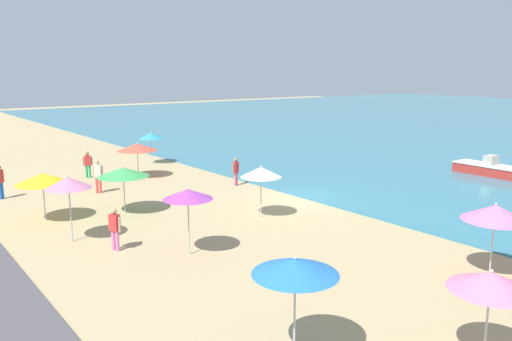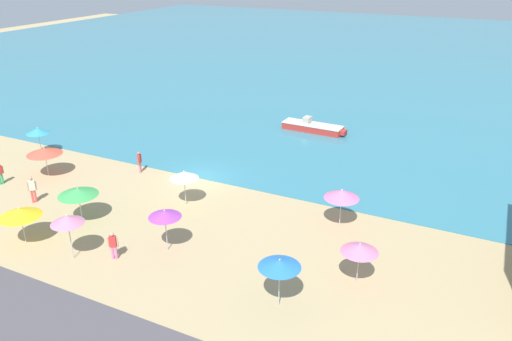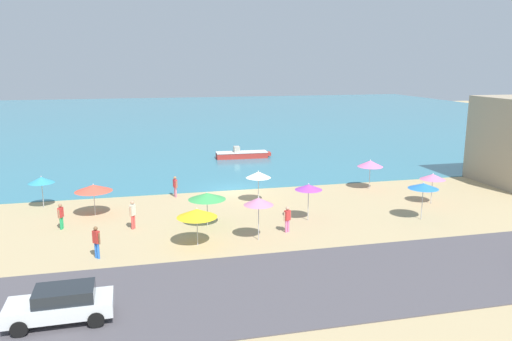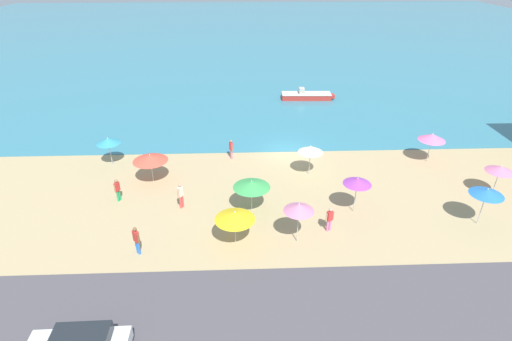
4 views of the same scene
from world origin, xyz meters
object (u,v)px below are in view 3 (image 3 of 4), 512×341
(bather_4, at_px, (175,186))
(beach_umbrella_0, at_px, (309,187))
(bather_3, at_px, (287,218))
(skiff_nearshore, at_px, (242,154))
(beach_umbrella_9, at_px, (197,213))
(bather_2, at_px, (61,215))
(beach_umbrella_6, at_px, (433,177))
(beach_umbrella_8, at_px, (423,186))
(beach_umbrella_5, at_px, (41,180))
(bather_1, at_px, (133,213))
(beach_umbrella_2, at_px, (207,196))
(bather_0, at_px, (96,240))
(beach_umbrella_1, at_px, (93,188))
(parked_car_1, at_px, (61,304))
(beach_umbrella_4, at_px, (259,201))
(beach_umbrella_3, at_px, (370,164))
(beach_umbrella_7, at_px, (258,175))

(bather_4, bearing_deg, beach_umbrella_0, -44.38)
(bather_3, bearing_deg, skiff_nearshore, 84.57)
(beach_umbrella_9, relative_size, bather_2, 1.40)
(beach_umbrella_0, distance_m, beach_umbrella_6, 10.25)
(beach_umbrella_8, bearing_deg, bather_2, 171.36)
(bather_2, bearing_deg, beach_umbrella_0, -6.94)
(beach_umbrella_5, bearing_deg, skiff_nearshore, 40.28)
(bather_1, xyz_separation_m, bather_3, (9.14, -2.85, -0.11))
(beach_umbrella_2, relative_size, bather_0, 1.34)
(beach_umbrella_1, relative_size, bather_0, 1.41)
(bather_4, bearing_deg, parked_car_1, -108.09)
(beach_umbrella_8, relative_size, bather_0, 1.43)
(beach_umbrella_4, height_order, beach_umbrella_6, beach_umbrella_4)
(beach_umbrella_5, xyz_separation_m, skiff_nearshore, (17.68, 14.98, -1.60))
(bather_2, relative_size, skiff_nearshore, 0.28)
(beach_umbrella_5, distance_m, beach_umbrella_8, 26.26)
(beach_umbrella_2, xyz_separation_m, beach_umbrella_8, (13.93, -2.00, 0.32))
(skiff_nearshore, bearing_deg, bather_0, -117.33)
(beach_umbrella_0, relative_size, bather_2, 1.52)
(bather_3, height_order, bather_4, bather_4)
(bather_2, bearing_deg, parked_car_1, -82.54)
(beach_umbrella_0, distance_m, bather_1, 11.26)
(beach_umbrella_2, bearing_deg, bather_1, 173.84)
(bather_2, xyz_separation_m, skiff_nearshore, (15.77, 20.28, -0.50))
(beach_umbrella_9, bearing_deg, beach_umbrella_3, 32.09)
(beach_umbrella_5, height_order, beach_umbrella_8, beach_umbrella_8)
(beach_umbrella_7, height_order, bather_1, beach_umbrella_7)
(beach_umbrella_7, height_order, bather_2, beach_umbrella_7)
(bather_1, xyz_separation_m, bather_2, (-4.34, 0.98, -0.10))
(beach_umbrella_5, height_order, bather_0, beach_umbrella_5)
(beach_umbrella_4, relative_size, parked_car_1, 0.64)
(beach_umbrella_7, height_order, skiff_nearshore, beach_umbrella_7)
(bather_4, bearing_deg, beach_umbrella_9, -87.90)
(beach_umbrella_1, distance_m, bather_2, 3.25)
(beach_umbrella_8, relative_size, bather_3, 1.55)
(beach_umbrella_3, bearing_deg, bather_2, -168.25)
(bather_0, xyz_separation_m, bather_1, (1.86, 4.47, 0.02))
(bather_2, bearing_deg, bather_4, 38.45)
(beach_umbrella_0, relative_size, bather_1, 1.38)
(beach_umbrella_8, bearing_deg, beach_umbrella_9, -175.07)
(beach_umbrella_2, bearing_deg, beach_umbrella_9, -107.48)
(beach_umbrella_3, bearing_deg, beach_umbrella_5, 178.91)
(beach_umbrella_0, height_order, beach_umbrella_4, beach_umbrella_4)
(beach_umbrella_0, xyz_separation_m, beach_umbrella_3, (7.66, 6.70, -0.13))
(beach_umbrella_9, xyz_separation_m, bather_3, (5.60, 0.93, -0.99))
(beach_umbrella_9, xyz_separation_m, bather_1, (-3.55, 3.78, -0.88))
(beach_umbrella_2, relative_size, beach_umbrella_8, 0.94)
(beach_umbrella_1, bearing_deg, beach_umbrella_5, 143.22)
(beach_umbrella_5, distance_m, bather_2, 5.73)
(beach_umbrella_5, relative_size, beach_umbrella_7, 0.97)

